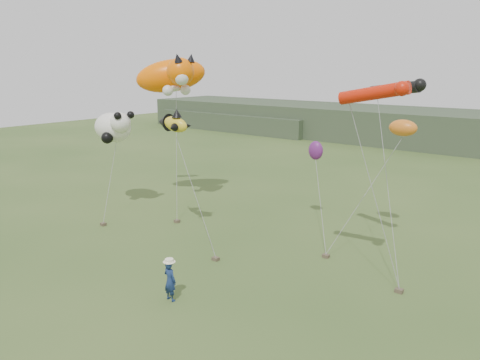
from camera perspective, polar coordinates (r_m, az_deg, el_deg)
ground at (r=20.23m, az=-8.17°, el=-13.07°), size 120.00×120.00×0.00m
headland at (r=59.64m, az=22.57°, el=5.72°), size 90.00×13.00×4.00m
festival_attendant at (r=19.05m, az=-8.53°, el=-12.05°), size 0.63×0.43×1.67m
sandbag_anchors at (r=24.18m, az=-1.06°, el=-8.13°), size 16.91×4.21×0.16m
cat_kite at (r=30.58m, az=-8.22°, el=12.50°), size 5.96×4.76×2.72m
fish_kite at (r=24.87m, az=-8.37°, el=6.90°), size 2.47×1.63×1.30m
tube_kites at (r=20.84m, az=17.74°, el=10.38°), size 3.41×4.84×1.05m
panda_kite at (r=30.72m, az=-15.14°, el=6.26°), size 3.30×2.14×2.05m
misc_kites at (r=26.13m, az=15.52°, el=5.13°), size 5.97×1.17×2.62m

